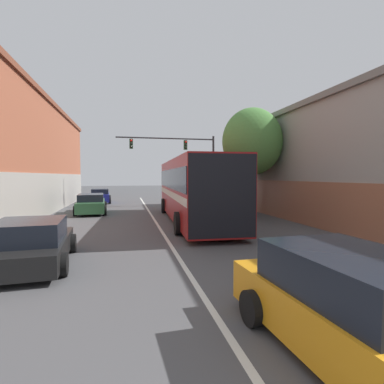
% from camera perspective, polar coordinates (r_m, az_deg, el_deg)
% --- Properties ---
extents(lane_center_line, '(0.14, 41.67, 0.01)m').
position_cam_1_polar(lane_center_line, '(14.75, -6.20, -6.82)').
color(lane_center_line, silver).
rests_on(lane_center_line, ground_plane).
extents(bus, '(3.29, 12.52, 3.39)m').
position_cam_1_polar(bus, '(16.75, 0.13, 0.94)').
color(bus, maroon).
rests_on(bus, ground_plane).
extents(hatchback_foreground, '(2.28, 4.71, 1.48)m').
position_cam_1_polar(hatchback_foreground, '(4.86, 29.89, -19.51)').
color(hatchback_foreground, orange).
rests_on(hatchback_foreground, ground_plane).
extents(parked_car_left_near, '(2.38, 4.18, 1.31)m').
position_cam_1_polar(parked_car_left_near, '(9.63, -28.37, -8.74)').
color(parked_car_left_near, black).
rests_on(parked_car_left_near, ground_plane).
extents(parked_car_left_mid, '(2.24, 4.79, 1.32)m').
position_cam_1_polar(parked_car_left_mid, '(21.50, -18.65, -2.13)').
color(parked_car_left_mid, '#285633').
rests_on(parked_car_left_mid, ground_plane).
extents(parked_car_left_far, '(2.11, 4.49, 1.33)m').
position_cam_1_polar(parked_car_left_far, '(29.56, -17.08, -0.73)').
color(parked_car_left_far, navy).
rests_on(parked_car_left_far, ground_plane).
extents(traffic_signal_gantry, '(8.37, 0.36, 6.00)m').
position_cam_1_polar(traffic_signal_gantry, '(25.81, -1.44, 7.20)').
color(traffic_signal_gantry, '#333338').
rests_on(traffic_signal_gantry, ground_plane).
extents(street_tree_near, '(3.18, 2.86, 6.15)m').
position_cam_1_polar(street_tree_near, '(21.09, 11.70, 8.07)').
color(street_tree_near, '#4C3823').
rests_on(street_tree_near, ground_plane).
extents(street_tree_far, '(3.63, 3.27, 6.60)m').
position_cam_1_polar(street_tree_far, '(18.57, 11.41, 9.37)').
color(street_tree_far, '#4C3823').
rests_on(street_tree_far, ground_plane).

